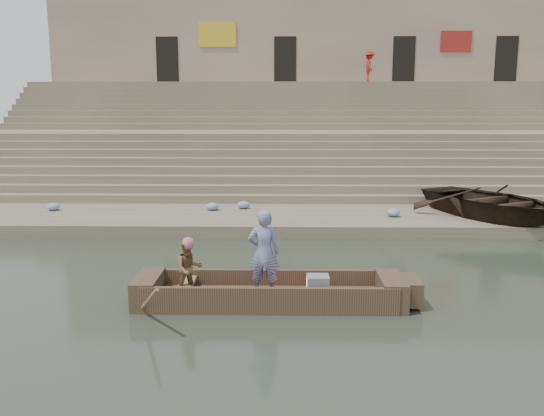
{
  "coord_description": "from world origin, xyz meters",
  "views": [
    {
      "loc": [
        -2.18,
        -11.32,
        4.22
      ],
      "look_at": [
        -2.44,
        3.8,
        1.4
      ],
      "focal_mm": 38.29,
      "sensor_mm": 36.0,
      "label": 1
    }
  ],
  "objects_px": {
    "main_rowboat": "(269,299)",
    "rowing_man": "(189,269)",
    "television": "(317,285)",
    "standing_man": "(264,253)",
    "pedestrian": "(370,66)",
    "beached_rowboat": "(491,201)"
  },
  "relations": [
    {
      "from": "standing_man",
      "to": "pedestrian",
      "type": "distance_m",
      "value": 22.52
    },
    {
      "from": "standing_man",
      "to": "rowing_man",
      "type": "xyz_separation_m",
      "value": [
        -1.54,
        -0.11,
        -0.32
      ]
    },
    {
      "from": "rowing_man",
      "to": "pedestrian",
      "type": "bearing_deg",
      "value": 50.17
    },
    {
      "from": "main_rowboat",
      "to": "beached_rowboat",
      "type": "relative_size",
      "value": 0.97
    },
    {
      "from": "main_rowboat",
      "to": "standing_man",
      "type": "xyz_separation_m",
      "value": [
        -0.11,
        -0.05,
        1.02
      ]
    },
    {
      "from": "pedestrian",
      "to": "rowing_man",
      "type": "bearing_deg",
      "value": 162.56
    },
    {
      "from": "beached_rowboat",
      "to": "television",
      "type": "bearing_deg",
      "value": -158.8
    },
    {
      "from": "television",
      "to": "rowing_man",
      "type": "bearing_deg",
      "value": -176.41
    },
    {
      "from": "rowing_man",
      "to": "beached_rowboat",
      "type": "distance_m",
      "value": 11.55
    },
    {
      "from": "standing_man",
      "to": "main_rowboat",
      "type": "bearing_deg",
      "value": -153.3
    },
    {
      "from": "main_rowboat",
      "to": "rowing_man",
      "type": "xyz_separation_m",
      "value": [
        -1.65,
        -0.17,
        0.7
      ]
    },
    {
      "from": "standing_man",
      "to": "television",
      "type": "xyz_separation_m",
      "value": [
        1.11,
        0.05,
        -0.71
      ]
    },
    {
      "from": "television",
      "to": "pedestrian",
      "type": "relative_size",
      "value": 0.27
    },
    {
      "from": "standing_man",
      "to": "television",
      "type": "relative_size",
      "value": 3.94
    },
    {
      "from": "main_rowboat",
      "to": "pedestrian",
      "type": "height_order",
      "value": "pedestrian"
    },
    {
      "from": "main_rowboat",
      "to": "television",
      "type": "relative_size",
      "value": 10.87
    },
    {
      "from": "standing_man",
      "to": "television",
      "type": "height_order",
      "value": "standing_man"
    },
    {
      "from": "beached_rowboat",
      "to": "rowing_man",
      "type": "bearing_deg",
      "value": -168.39
    },
    {
      "from": "main_rowboat",
      "to": "standing_man",
      "type": "distance_m",
      "value": 1.02
    },
    {
      "from": "rowing_man",
      "to": "television",
      "type": "relative_size",
      "value": 2.57
    },
    {
      "from": "main_rowboat",
      "to": "television",
      "type": "xyz_separation_m",
      "value": [
        1.01,
        0.0,
        0.31
      ]
    },
    {
      "from": "television",
      "to": "pedestrian",
      "type": "bearing_deg",
      "value": 79.16
    }
  ]
}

